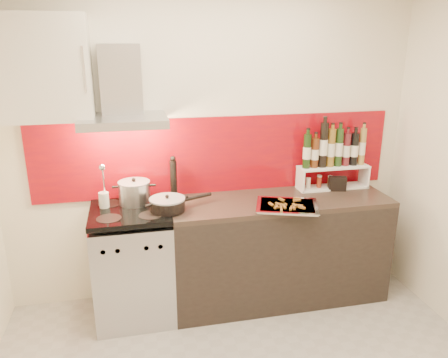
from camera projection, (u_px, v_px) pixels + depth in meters
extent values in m
cube|color=silver|center=(212.00, 146.00, 3.61)|extent=(3.40, 0.02, 2.60)
cube|color=maroon|center=(219.00, 155.00, 3.63)|extent=(3.00, 0.02, 0.64)
cube|color=#B7B7BA|center=(134.00, 267.00, 3.46)|extent=(0.60, 0.60, 0.84)
cube|color=black|center=(135.00, 297.00, 3.22)|extent=(0.50, 0.02, 0.40)
cube|color=#B7B7BA|center=(132.00, 249.00, 3.10)|extent=(0.56, 0.02, 0.12)
cube|color=#FF190C|center=(132.00, 249.00, 3.09)|extent=(0.10, 0.01, 0.04)
cube|color=black|center=(130.00, 212.00, 3.31)|extent=(0.60, 0.60, 0.04)
cube|color=black|center=(278.00, 251.00, 3.70)|extent=(1.80, 0.60, 0.86)
cube|color=black|center=(280.00, 201.00, 3.56)|extent=(1.80, 0.60, 0.04)
cube|color=#B7B7BA|center=(123.00, 120.00, 3.15)|extent=(0.62, 0.50, 0.06)
cube|color=#B7B7BA|center=(121.00, 79.00, 3.20)|extent=(0.30, 0.18, 0.50)
sphere|color=#FFD18C|center=(103.00, 127.00, 3.13)|extent=(0.07, 0.07, 0.07)
sphere|color=#FFD18C|center=(145.00, 125.00, 3.19)|extent=(0.07, 0.07, 0.07)
cube|color=beige|center=(38.00, 68.00, 2.99)|extent=(0.70, 0.35, 0.72)
cylinder|color=#B7B7BA|center=(135.00, 193.00, 3.40)|extent=(0.24, 0.24, 0.17)
cylinder|color=#99999E|center=(134.00, 182.00, 3.37)|extent=(0.25, 0.25, 0.01)
sphere|color=black|center=(134.00, 180.00, 3.37)|extent=(0.03, 0.03, 0.03)
cylinder|color=black|center=(167.00, 205.00, 3.28)|extent=(0.26, 0.26, 0.08)
cylinder|color=#99999E|center=(167.00, 199.00, 3.26)|extent=(0.27, 0.27, 0.01)
sphere|color=black|center=(167.00, 196.00, 3.26)|extent=(0.03, 0.03, 0.03)
cylinder|color=black|center=(197.00, 197.00, 3.42)|extent=(0.25, 0.12, 0.03)
cylinder|color=silver|center=(104.00, 201.00, 3.33)|extent=(0.08, 0.08, 0.13)
cylinder|color=silver|center=(104.00, 180.00, 3.28)|extent=(0.01, 0.06, 0.24)
sphere|color=silver|center=(102.00, 167.00, 3.20)|extent=(0.05, 0.05, 0.05)
cylinder|color=black|center=(174.00, 180.00, 3.51)|extent=(0.06, 0.06, 0.32)
sphere|color=black|center=(173.00, 159.00, 3.46)|extent=(0.04, 0.04, 0.04)
cube|color=white|center=(332.00, 187.00, 3.81)|extent=(0.62, 0.17, 0.01)
cube|color=white|center=(300.00, 180.00, 3.72)|extent=(0.01, 0.17, 0.18)
cube|color=white|center=(364.00, 175.00, 3.84)|extent=(0.02, 0.17, 0.18)
cube|color=white|center=(334.00, 167.00, 3.75)|extent=(0.62, 0.17, 0.02)
cylinder|color=black|center=(307.00, 151.00, 3.66)|extent=(0.07, 0.07, 0.29)
cylinder|color=#53250E|center=(315.00, 153.00, 3.68)|extent=(0.06, 0.06, 0.25)
cylinder|color=black|center=(323.00, 145.00, 3.67)|extent=(0.07, 0.07, 0.38)
cylinder|color=brown|center=(331.00, 148.00, 3.69)|extent=(0.06, 0.06, 0.32)
cylinder|color=#1C3413|center=(339.00, 147.00, 3.71)|extent=(0.06, 0.06, 0.33)
cylinder|color=#55161C|center=(347.00, 149.00, 3.73)|extent=(0.06, 0.06, 0.28)
cylinder|color=black|center=(354.00, 149.00, 3.75)|extent=(0.07, 0.07, 0.28)
cylinder|color=olive|center=(362.00, 147.00, 3.76)|extent=(0.05, 0.05, 0.32)
cylinder|color=beige|center=(308.00, 184.00, 3.75)|extent=(0.04, 0.04, 0.08)
cylinder|color=#993119|center=(319.00, 182.00, 3.77)|extent=(0.04, 0.04, 0.10)
cylinder|color=brown|center=(330.00, 182.00, 3.79)|extent=(0.04, 0.04, 0.08)
cube|color=black|center=(337.00, 184.00, 3.73)|extent=(0.16, 0.10, 0.12)
cube|color=silver|center=(287.00, 206.00, 3.37)|extent=(0.53, 0.47, 0.01)
cube|color=silver|center=(287.00, 205.00, 3.36)|extent=(0.56, 0.49, 0.01)
cube|color=red|center=(287.00, 205.00, 3.36)|extent=(0.48, 0.42, 0.01)
cube|color=brown|center=(281.00, 210.00, 3.25)|extent=(0.03, 0.06, 0.01)
cube|color=brown|center=(299.00, 206.00, 3.33)|extent=(0.06, 0.04, 0.01)
cube|color=brown|center=(284.00, 207.00, 3.30)|extent=(0.02, 0.06, 0.01)
cube|color=brown|center=(279.00, 204.00, 3.35)|extent=(0.04, 0.06, 0.01)
cube|color=brown|center=(283.00, 205.00, 3.35)|extent=(0.06, 0.04, 0.01)
cube|color=brown|center=(281.00, 200.00, 3.45)|extent=(0.04, 0.06, 0.01)
cube|color=brown|center=(271.00, 204.00, 3.35)|extent=(0.03, 0.06, 0.01)
cube|color=brown|center=(279.00, 206.00, 3.31)|extent=(0.05, 0.06, 0.01)
cube|color=brown|center=(297.00, 200.00, 3.43)|extent=(0.06, 0.02, 0.01)
cube|color=brown|center=(297.00, 199.00, 3.47)|extent=(0.06, 0.04, 0.01)
cube|color=brown|center=(294.00, 205.00, 3.33)|extent=(0.02, 0.06, 0.01)
cube|color=brown|center=(291.00, 208.00, 3.27)|extent=(0.05, 0.06, 0.01)
cube|color=brown|center=(277.00, 207.00, 3.29)|extent=(0.06, 0.04, 0.01)
cube|color=brown|center=(302.00, 207.00, 3.29)|extent=(0.05, 0.06, 0.01)
cube|color=brown|center=(293.00, 208.00, 3.28)|extent=(0.02, 0.06, 0.01)
cube|color=brown|center=(283.00, 205.00, 3.34)|extent=(0.06, 0.05, 0.01)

